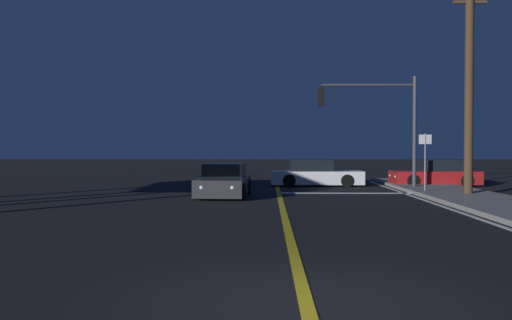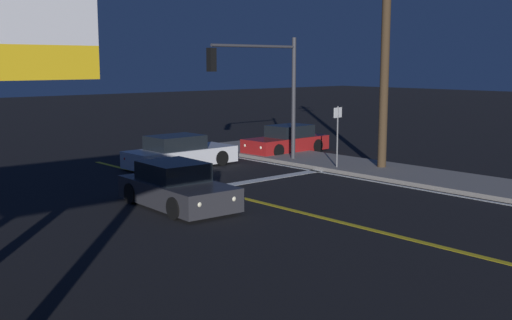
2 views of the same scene
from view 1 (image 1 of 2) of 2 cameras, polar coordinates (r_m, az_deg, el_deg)
The scene contains 10 objects.
ground_plane at distance 7.27m, azimuth 5.30°, elevation -14.87°, with size 160.00×160.00×0.00m, color black.
lane_line_center at distance 16.24m, azimuth 2.97°, elevation -5.77°, with size 0.20×31.08×0.01m, color gold.
lane_line_edge_right at distance 17.28m, azimuth 21.41°, elevation -5.42°, with size 0.16×31.08×0.01m, color white.
stop_bar at distance 24.06m, azimuth 9.20°, elevation -3.44°, with size 5.70×0.50×0.01m, color white.
car_parked_curb_white at distance 28.29m, azimuth 6.19°, elevation -1.53°, with size 4.76×1.99×1.34m.
car_far_approaching_charcoal at distance 22.26m, azimuth -3.36°, elevation -2.33°, with size 2.12×4.23×1.34m.
car_following_oncoming_red at distance 29.52m, azimuth 18.29°, elevation -1.47°, with size 4.45×1.93×1.34m.
traffic_signal_near_right at distance 26.61m, azimuth 12.60°, elevation 4.82°, with size 4.66×0.28×5.36m.
utility_pole_right at distance 23.68m, azimuth 21.39°, elevation 7.88°, with size 1.59×0.35×9.21m.
street_sign_corner at distance 24.19m, azimuth 17.27°, elevation 0.64°, with size 0.56×0.12×2.59m.
Camera 1 is at (-0.51, -6.96, 2.04)m, focal length 38.26 mm.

